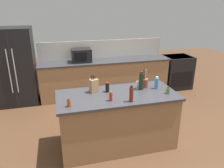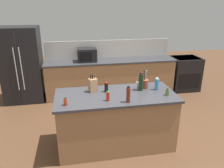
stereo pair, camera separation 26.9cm
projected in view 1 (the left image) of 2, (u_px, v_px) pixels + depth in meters
name	position (u px, v px, depth m)	size (l,w,h in m)	color
ground_plane	(117.00, 143.00, 3.85)	(14.00, 14.00, 0.00)	brown
back_counter_run	(105.00, 77.00, 5.74)	(3.34, 0.66, 0.94)	#936B47
wall_backsplash	(102.00, 49.00, 5.78)	(3.30, 0.03, 0.46)	beige
kitchen_island	(117.00, 120.00, 3.68)	(1.94, 0.88, 0.94)	#936B47
refrigerator	(15.00, 67.00, 5.12)	(0.92, 0.75, 1.81)	black
range_oven	(177.00, 72.00, 6.24)	(0.76, 0.65, 0.92)	black
microwave	(81.00, 55.00, 5.38)	(0.47, 0.39, 0.33)	black
knife_block	(94.00, 85.00, 3.57)	(0.16, 0.14, 0.29)	#A87C54
utensil_crock	(145.00, 83.00, 3.79)	(0.12, 0.12, 0.32)	brown
soy_sauce_bottle	(107.00, 87.00, 3.58)	(0.06, 0.06, 0.17)	black
hot_sauce_bottle	(111.00, 96.00, 3.26)	(0.05, 0.05, 0.15)	red
wine_bottle	(141.00, 81.00, 3.66)	(0.08, 0.08, 0.32)	black
spice_jar_oregano	(168.00, 91.00, 3.53)	(0.06, 0.06, 0.11)	#567038
vinegar_bottle	(131.00, 94.00, 3.22)	(0.06, 0.06, 0.25)	maroon
spice_jar_paprika	(69.00, 103.00, 3.09)	(0.06, 0.06, 0.11)	#B73D1E
dish_soap_bottle	(157.00, 83.00, 3.72)	(0.06, 0.06, 0.21)	#3384BC
salt_shaker	(137.00, 85.00, 3.74)	(0.04, 0.04, 0.13)	silver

